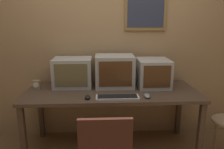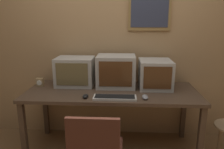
% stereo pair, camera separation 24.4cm
% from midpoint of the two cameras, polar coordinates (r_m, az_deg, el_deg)
% --- Properties ---
extents(wall_back, '(8.00, 0.08, 2.60)m').
position_cam_midpoint_polar(wall_back, '(2.82, -2.87, 9.42)').
color(wall_back, tan).
rests_on(wall_back, ground_plane).
extents(desk, '(1.94, 0.77, 0.75)m').
position_cam_midpoint_polar(desk, '(2.52, -2.79, -5.78)').
color(desk, '#4C3828').
rests_on(desk, ground_plane).
extents(monitor_left, '(0.45, 0.36, 0.34)m').
position_cam_midpoint_polar(monitor_left, '(2.68, -12.76, 0.53)').
color(monitor_left, '#B7B2A8').
rests_on(monitor_left, desk).
extents(monitor_center, '(0.45, 0.36, 0.38)m').
position_cam_midpoint_polar(monitor_center, '(2.61, -2.00, 0.90)').
color(monitor_center, '#B7B2A8').
rests_on(monitor_center, desk).
extents(monitor_right, '(0.37, 0.41, 0.33)m').
position_cam_midpoint_polar(monitor_right, '(2.64, 8.07, 0.38)').
color(monitor_right, '#B7B2A8').
rests_on(monitor_right, desk).
extents(keyboard_main, '(0.44, 0.15, 0.03)m').
position_cam_midpoint_polar(keyboard_main, '(2.25, -1.70, -6.01)').
color(keyboard_main, beige).
rests_on(keyboard_main, desk).
extents(mouse_near_keyboard, '(0.06, 0.12, 0.04)m').
position_cam_midpoint_polar(mouse_near_keyboard, '(2.28, 6.12, -5.60)').
color(mouse_near_keyboard, gray).
rests_on(mouse_near_keyboard, desk).
extents(mouse_far_corner, '(0.06, 0.10, 0.04)m').
position_cam_midpoint_polar(mouse_far_corner, '(2.27, -9.49, -5.87)').
color(mouse_far_corner, black).
rests_on(mouse_far_corner, desk).
extents(desk_clock, '(0.09, 0.05, 0.10)m').
position_cam_midpoint_polar(desk_clock, '(2.74, -21.59, -2.45)').
color(desk_clock, '#A38456').
rests_on(desk_clock, desk).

